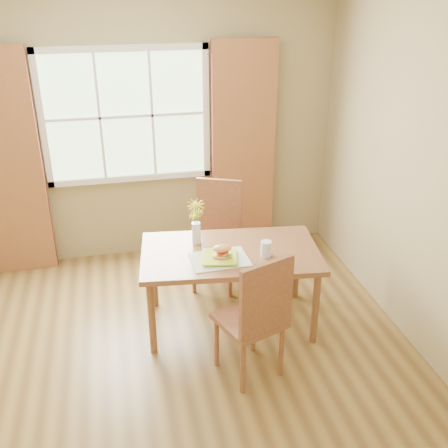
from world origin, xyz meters
TOP-DOWN VIEW (x-y plane):
  - room at (0.00, 0.00)m, footprint 4.24×3.84m
  - window at (0.00, 1.87)m, footprint 1.62×0.06m
  - curtain_left at (-1.15, 1.78)m, footprint 0.65×0.08m
  - curtain_right at (1.15, 1.78)m, footprint 0.65×0.08m
  - dining_table at (0.71, 0.43)m, footprint 1.53×0.97m
  - chair_near at (0.74, -0.27)m, footprint 0.55×0.55m
  - chair_far at (0.74, 1.13)m, footprint 0.56×0.56m
  - placemat at (0.59, 0.31)m, footprint 0.47×0.35m
  - plate at (0.59, 0.32)m, footprint 0.32×0.32m
  - croissant_sandwich at (0.61, 0.30)m, footprint 0.16×0.12m
  - water_glass at (0.96, 0.29)m, footprint 0.09×0.09m
  - flower_vase at (0.46, 0.64)m, footprint 0.15×0.15m

SIDE VIEW (x-z plane):
  - chair_far at x=0.74m, z-range 0.05..1.08m
  - chair_near at x=0.74m, z-range 0.05..1.08m
  - dining_table at x=0.71m, z-range 0.28..0.98m
  - placemat at x=0.59m, z-range 0.70..0.71m
  - plate at x=0.59m, z-range 0.71..0.72m
  - water_glass at x=0.96m, z-range 0.70..0.83m
  - croissant_sandwich at x=0.61m, z-range 0.72..0.84m
  - flower_vase at x=0.46m, z-range 0.74..1.12m
  - curtain_left at x=-1.15m, z-range 0.00..2.20m
  - curtain_right at x=1.15m, z-range 0.00..2.20m
  - room at x=0.00m, z-range -0.02..2.72m
  - window at x=0.00m, z-range 0.84..2.16m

